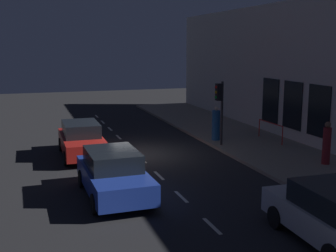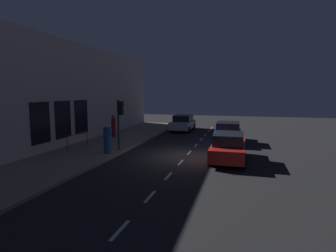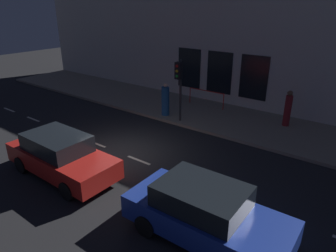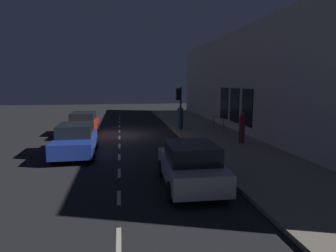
{
  "view_description": "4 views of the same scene",
  "coord_description": "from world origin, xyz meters",
  "px_view_note": "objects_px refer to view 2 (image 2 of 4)",
  "views": [
    {
      "loc": [
        -4.89,
        -19.6,
        5.11
      ],
      "look_at": [
        1.07,
        -1.51,
        1.58
      ],
      "focal_mm": 46.68,
      "sensor_mm": 36.0,
      "label": 1
    },
    {
      "loc": [
        -3.2,
        16.13,
        3.82
      ],
      "look_at": [
        1.63,
        -1.81,
        1.57
      ],
      "focal_mm": 29.68,
      "sensor_mm": 36.0,
      "label": 2
    },
    {
      "loc": [
        -8.09,
        -8.6,
        6.01
      ],
      "look_at": [
        1.17,
        -1.61,
        1.28
      ],
      "focal_mm": 32.77,
      "sensor_mm": 36.0,
      "label": 3
    },
    {
      "loc": [
        0.11,
        -20.46,
        3.67
      ],
      "look_at": [
        3.14,
        -2.01,
        0.87
      ],
      "focal_mm": 31.11,
      "sensor_mm": 36.0,
      "label": 4
    }
  ],
  "objects_px": {
    "parked_car_1": "(229,147)",
    "pedestrian_0": "(113,127)",
    "parked_car_0": "(228,132)",
    "parked_car_2": "(183,123)",
    "pedestrian_1": "(107,140)",
    "traffic_light": "(120,115)"
  },
  "relations": [
    {
      "from": "parked_car_1",
      "to": "pedestrian_0",
      "type": "distance_m",
      "value": 10.9
    },
    {
      "from": "parked_car_0",
      "to": "parked_car_1",
      "type": "bearing_deg",
      "value": -87.74
    },
    {
      "from": "parked_car_0",
      "to": "parked_car_2",
      "type": "bearing_deg",
      "value": 129.92
    },
    {
      "from": "parked_car_1",
      "to": "pedestrian_1",
      "type": "height_order",
      "value": "pedestrian_1"
    },
    {
      "from": "parked_car_2",
      "to": "pedestrian_0",
      "type": "distance_m",
      "value": 7.63
    },
    {
      "from": "parked_car_2",
      "to": "parked_car_0",
      "type": "bearing_deg",
      "value": 132.32
    },
    {
      "from": "traffic_light",
      "to": "parked_car_1",
      "type": "bearing_deg",
      "value": 175.88
    },
    {
      "from": "pedestrian_0",
      "to": "pedestrian_1",
      "type": "distance_m",
      "value": 6.33
    },
    {
      "from": "pedestrian_1",
      "to": "pedestrian_0",
      "type": "bearing_deg",
      "value": 33.22
    },
    {
      "from": "pedestrian_0",
      "to": "traffic_light",
      "type": "bearing_deg",
      "value": 117.67
    },
    {
      "from": "pedestrian_0",
      "to": "pedestrian_1",
      "type": "bearing_deg",
      "value": 109.64
    },
    {
      "from": "parked_car_1",
      "to": "pedestrian_0",
      "type": "xyz_separation_m",
      "value": [
        9.59,
        -5.18,
        0.22
      ]
    },
    {
      "from": "parked_car_0",
      "to": "pedestrian_1",
      "type": "relative_size",
      "value": 2.51
    },
    {
      "from": "parked_car_0",
      "to": "pedestrian_0",
      "type": "xyz_separation_m",
      "value": [
        9.25,
        0.72,
        0.22
      ]
    },
    {
      "from": "traffic_light",
      "to": "parked_car_1",
      "type": "xyz_separation_m",
      "value": [
        -6.79,
        0.49,
        -1.64
      ]
    },
    {
      "from": "parked_car_1",
      "to": "pedestrian_1",
      "type": "relative_size",
      "value": 2.54
    },
    {
      "from": "parked_car_0",
      "to": "parked_car_1",
      "type": "distance_m",
      "value": 5.91
    },
    {
      "from": "parked_car_1",
      "to": "parked_car_0",
      "type": "bearing_deg",
      "value": 93.58
    },
    {
      "from": "pedestrian_0",
      "to": "pedestrian_1",
      "type": "xyz_separation_m",
      "value": [
        -2.45,
        5.83,
        -0.04
      ]
    },
    {
      "from": "parked_car_1",
      "to": "pedestrian_0",
      "type": "height_order",
      "value": "pedestrian_0"
    },
    {
      "from": "parked_car_2",
      "to": "pedestrian_1",
      "type": "relative_size",
      "value": 2.27
    },
    {
      "from": "parked_car_1",
      "to": "traffic_light",
      "type": "bearing_deg",
      "value": 176.17
    }
  ]
}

